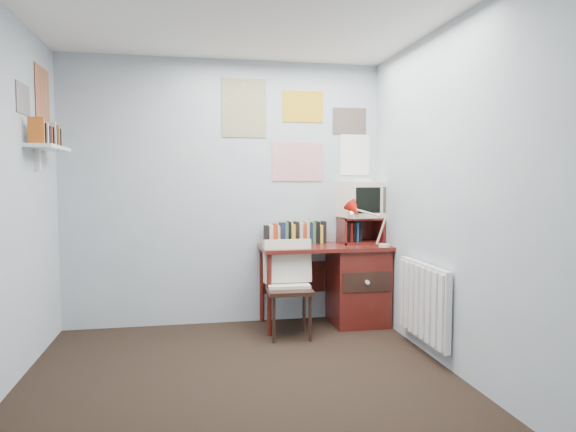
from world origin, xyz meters
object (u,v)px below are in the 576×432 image
at_px(desk, 352,282).
at_px(tv_riser, 360,230).
at_px(desk_chair, 290,291).
at_px(crt_tv, 363,198).
at_px(radiator, 423,301).
at_px(wall_shelf, 48,148).
at_px(desk_lamp, 385,226).

xyz_separation_m(desk, tv_riser, (0.12, 0.11, 0.48)).
xyz_separation_m(desk_chair, tv_riser, (0.78, 0.42, 0.47)).
xyz_separation_m(tv_riser, crt_tv, (0.03, 0.02, 0.31)).
height_order(desk, radiator, desk).
height_order(desk, tv_riser, tv_riser).
xyz_separation_m(desk, desk_chair, (-0.66, -0.30, 0.01)).
relative_size(desk, tv_riser, 3.00).
bearing_deg(desk, radiator, -72.76).
bearing_deg(radiator, desk_chair, 146.69).
relative_size(desk, radiator, 1.50).
bearing_deg(wall_shelf, crt_tv, 10.63).
bearing_deg(radiator, crt_tv, 97.68).
bearing_deg(desk_lamp, desk, 128.68).
distance_m(desk_lamp, radiator, 0.89).
distance_m(desk_chair, crt_tv, 1.21).
distance_m(tv_riser, crt_tv, 0.32).
height_order(desk_chair, radiator, desk_chair).
xyz_separation_m(desk_lamp, crt_tv, (-0.09, 0.35, 0.25)).
height_order(desk_lamp, wall_shelf, wall_shelf).
bearing_deg(radiator, tv_riser, 99.28).
distance_m(tv_riser, wall_shelf, 2.83).
xyz_separation_m(desk, desk_lamp, (0.24, -0.22, 0.54)).
bearing_deg(desk_chair, desk, 27.28).
distance_m(desk_chair, wall_shelf, 2.26).
xyz_separation_m(desk_chair, radiator, (0.95, -0.62, 0.01)).
xyz_separation_m(desk, radiator, (0.29, -0.93, 0.01)).
relative_size(tv_riser, crt_tv, 1.01).
bearing_deg(desk, wall_shelf, -171.60).
distance_m(crt_tv, wall_shelf, 2.80).
relative_size(crt_tv, wall_shelf, 0.64).
bearing_deg(crt_tv, desk_lamp, -86.51).
relative_size(desk_lamp, crt_tv, 0.95).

